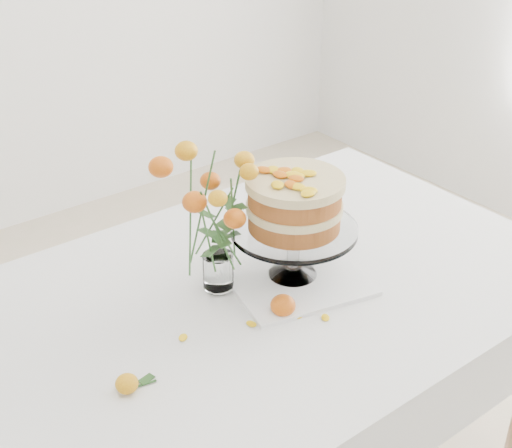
% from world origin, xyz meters
% --- Properties ---
extents(table, '(1.43, 0.93, 0.76)m').
position_xyz_m(table, '(0.00, 0.00, 0.67)').
color(table, tan).
rests_on(table, ground).
extents(napkin, '(0.36, 0.36, 0.01)m').
position_xyz_m(napkin, '(0.07, -0.01, 0.76)').
color(napkin, white).
rests_on(napkin, table).
extents(cake_stand, '(0.29, 0.29, 0.26)m').
position_xyz_m(cake_stand, '(0.07, -0.01, 0.94)').
color(cake_stand, silver).
rests_on(cake_stand, napkin).
extents(rose_vase, '(0.26, 0.26, 0.36)m').
position_xyz_m(rose_vase, '(-0.10, 0.05, 0.97)').
color(rose_vase, silver).
rests_on(rose_vase, table).
extents(loose_rose_near, '(0.08, 0.04, 0.04)m').
position_xyz_m(loose_rose_near, '(-0.43, -0.12, 0.77)').
color(loose_rose_near, '#ECAD14').
rests_on(loose_rose_near, table).
extents(loose_rose_far, '(0.10, 0.06, 0.05)m').
position_xyz_m(loose_rose_far, '(-0.04, -0.11, 0.78)').
color(loose_rose_far, '#BB4E09').
rests_on(loose_rose_far, table).
extents(stray_petal_a, '(0.03, 0.02, 0.00)m').
position_xyz_m(stray_petal_a, '(-0.12, -0.10, 0.76)').
color(stray_petal_a, yellow).
rests_on(stray_petal_a, table).
extents(stray_petal_b, '(0.03, 0.02, 0.00)m').
position_xyz_m(stray_petal_b, '(-0.02, -0.14, 0.76)').
color(stray_petal_b, yellow).
rests_on(stray_petal_b, table).
extents(stray_petal_c, '(0.03, 0.02, 0.00)m').
position_xyz_m(stray_petal_c, '(0.02, -0.18, 0.76)').
color(stray_petal_c, yellow).
rests_on(stray_petal_c, table).
extents(stray_petal_d, '(0.03, 0.02, 0.00)m').
position_xyz_m(stray_petal_d, '(-0.26, -0.05, 0.76)').
color(stray_petal_d, yellow).
rests_on(stray_petal_d, table).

